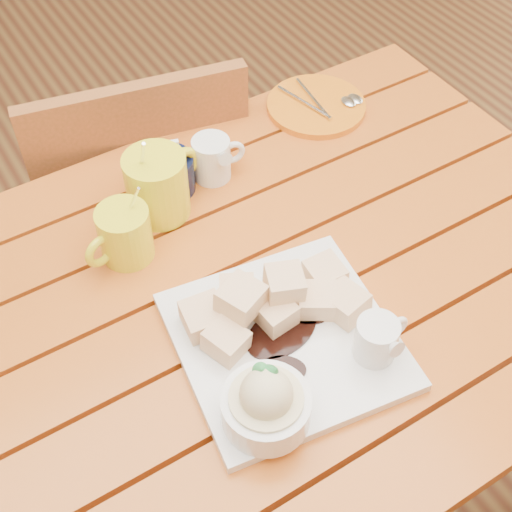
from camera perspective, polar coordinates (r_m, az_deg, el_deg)
ground at (r=1.70m, az=-0.58°, el=-18.75°), size 5.00×5.00×0.00m
table at (r=1.13m, az=-0.83°, el=-6.47°), size 1.20×0.79×0.75m
dessert_plate at (r=0.95m, az=2.18°, el=-7.34°), size 0.32×0.32×0.12m
coffee_mug_left at (r=1.07m, az=-10.54°, el=1.74°), size 0.11×0.08×0.13m
coffee_mug_right at (r=1.13m, az=-7.82°, el=5.75°), size 0.14×0.10×0.16m
cream_pitcher at (r=1.19m, az=-3.47°, el=7.86°), size 0.09×0.08×0.08m
sugar_caddy at (r=1.18m, az=-7.04°, el=6.62°), size 0.09×0.09×0.09m
orange_saucer at (r=1.35m, az=4.91°, el=11.90°), size 0.18×0.18×0.02m
chair_far at (r=1.57m, az=-9.03°, el=4.13°), size 0.48×0.48×0.86m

